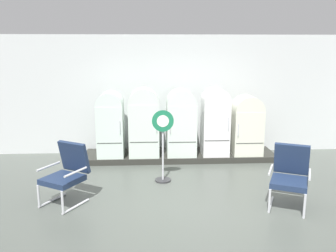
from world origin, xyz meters
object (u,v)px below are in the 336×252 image
refrigerator_0 (111,122)px  refrigerator_2 (181,120)px  armchair_right (290,174)px  sign_stand (163,149)px  refrigerator_3 (215,119)px  refrigerator_4 (247,124)px  armchair_left (67,172)px  refrigerator_1 (144,120)px

refrigerator_0 → refrigerator_2: 1.62m
armchair_right → sign_stand: 2.40m
refrigerator_3 → refrigerator_4: (0.75, 0.01, -0.12)m
armchair_right → refrigerator_2: bearing=121.1°
refrigerator_0 → armchair_right: bearing=-39.1°
armchair_left → armchair_right: (3.72, -0.33, 0.00)m
armchair_left → refrigerator_3: bearing=37.3°
refrigerator_3 → refrigerator_1: bearing=-179.9°
armchair_left → sign_stand: (1.66, 0.90, 0.12)m
refrigerator_4 → armchair_left: refrigerator_4 is taller
refrigerator_0 → refrigerator_3: (2.41, -0.05, 0.05)m
refrigerator_1 → armchair_left: size_ratio=1.53×
refrigerator_1 → sign_stand: bearing=-74.0°
sign_stand → armchair_left: bearing=-151.7°
refrigerator_4 → armchair_right: size_ratio=1.34×
refrigerator_2 → refrigerator_1: bearing=-176.1°
refrigerator_0 → refrigerator_1: size_ratio=0.95×
armchair_left → refrigerator_2: bearing=46.9°
refrigerator_1 → refrigerator_2: size_ratio=1.03×
refrigerator_1 → sign_stand: (0.38, -1.33, -0.30)m
refrigerator_0 → refrigerator_2: bearing=0.4°
refrigerator_2 → sign_stand: 1.50m
sign_stand → refrigerator_4: bearing=33.7°
refrigerator_4 → armchair_right: bearing=-89.1°
refrigerator_4 → sign_stand: (-2.02, -1.34, -0.19)m
refrigerator_1 → armchair_right: refrigerator_1 is taller
sign_stand → armchair_right: bearing=-30.8°
armchair_right → sign_stand: (-2.06, 1.23, 0.12)m
refrigerator_2 → armchair_right: bearing=-58.9°
armchair_right → refrigerator_1: bearing=133.6°
armchair_right → armchair_left: bearing=174.9°
refrigerator_4 → refrigerator_1: bearing=-179.7°
refrigerator_1 → refrigerator_3: 1.65m
refrigerator_1 → refrigerator_2: (0.86, 0.06, -0.02)m
refrigerator_0 → refrigerator_3: bearing=-1.1°
refrigerator_0 → sign_stand: bearing=-50.3°
sign_stand → refrigerator_0: bearing=129.7°
refrigerator_2 → armchair_left: size_ratio=1.49×
refrigerator_0 → armchair_left: bearing=-102.8°
refrigerator_0 → armchair_left: refrigerator_0 is taller
armchair_left → refrigerator_4: bearing=31.3°
refrigerator_1 → sign_stand: refrigerator_1 is taller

